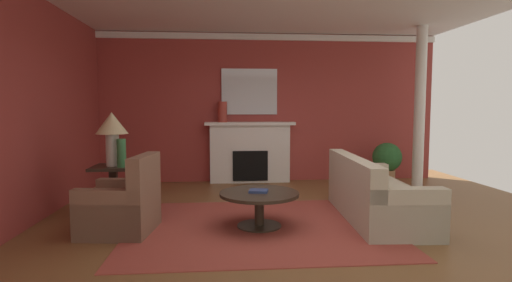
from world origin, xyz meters
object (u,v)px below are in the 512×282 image
object	(u,v)px
sofa	(375,197)
coffee_table	(259,201)
table_lamp	(112,128)
vase_on_side_table	(121,153)
mantel_mirror	(249,92)
armchair_near_window	(123,208)
fireplace	(250,154)
vase_mantel_left	(222,112)
potted_plant	(387,160)
side_table	(114,187)

from	to	relation	value
sofa	coffee_table	bearing A→B (deg)	-171.22
table_lamp	vase_on_side_table	distance (m)	0.38
mantel_mirror	table_lamp	size ratio (longest dim) A/B	1.50
armchair_near_window	coffee_table	size ratio (longest dim) A/B	0.95
fireplace	sofa	xyz separation A→B (m)	(1.50, -2.81, -0.28)
vase_mantel_left	sofa	bearing A→B (deg)	-53.34
sofa	vase_on_side_table	size ratio (longest dim) A/B	5.54
vase_mantel_left	fireplace	bearing A→B (deg)	5.15
mantel_mirror	coffee_table	world-z (taller)	mantel_mirror
vase_on_side_table	potted_plant	world-z (taller)	vase_on_side_table
fireplace	vase_on_side_table	distance (m)	3.12
coffee_table	table_lamp	world-z (taller)	table_lamp
vase_mantel_left	potted_plant	size ratio (longest dim) A/B	0.49
table_lamp	vase_mantel_left	distance (m)	2.74
vase_mantel_left	potted_plant	xyz separation A→B (m)	(3.18, -0.50, -0.93)
armchair_near_window	vase_mantel_left	distance (m)	3.49
potted_plant	fireplace	bearing A→B (deg)	168.29
vase_on_side_table	potted_plant	distance (m)	4.95
coffee_table	potted_plant	world-z (taller)	potted_plant
vase_mantel_left	vase_on_side_table	size ratio (longest dim) A/B	1.05
sofa	side_table	xyz separation A→B (m)	(-3.58, 0.50, 0.10)
coffee_table	side_table	size ratio (longest dim) A/B	1.43
armchair_near_window	mantel_mirror	bearing A→B (deg)	61.56
fireplace	side_table	distance (m)	3.11
vase_on_side_table	potted_plant	xyz separation A→B (m)	(4.56, 1.89, -0.40)
fireplace	table_lamp	distance (m)	3.18
table_lamp	potted_plant	xyz separation A→B (m)	(4.71, 1.77, -0.73)
sofa	vase_mantel_left	world-z (taller)	vase_mantel_left
side_table	coffee_table	bearing A→B (deg)	-20.53
coffee_table	vase_on_side_table	distance (m)	2.02
coffee_table	potted_plant	xyz separation A→B (m)	(2.73, 2.51, 0.16)
mantel_mirror	potted_plant	size ratio (longest dim) A/B	1.35
mantel_mirror	vase_mantel_left	bearing A→B (deg)	-162.82
fireplace	mantel_mirror	size ratio (longest dim) A/B	1.60
side_table	vase_mantel_left	distance (m)	2.92
fireplace	mantel_mirror	world-z (taller)	mantel_mirror
mantel_mirror	potted_plant	distance (m)	3.03
coffee_table	potted_plant	size ratio (longest dim) A/B	1.20
sofa	coffee_table	size ratio (longest dim) A/B	2.15
armchair_near_window	vase_on_side_table	xyz separation A→B (m)	(-0.17, 0.70, 0.59)
sofa	armchair_near_window	size ratio (longest dim) A/B	2.26
armchair_near_window	coffee_table	distance (m)	1.67
sofa	coffee_table	xyz separation A→B (m)	(-1.60, -0.25, 0.04)
sofa	potted_plant	distance (m)	2.54
table_lamp	armchair_near_window	bearing A→B (deg)	-68.70
vase_on_side_table	potted_plant	bearing A→B (deg)	22.45
fireplace	potted_plant	bearing A→B (deg)	-11.71
sofa	vase_on_side_table	distance (m)	3.50
table_lamp	potted_plant	size ratio (longest dim) A/B	0.90
sofa	table_lamp	bearing A→B (deg)	172.11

